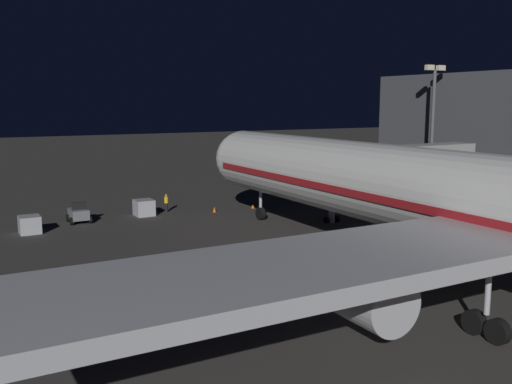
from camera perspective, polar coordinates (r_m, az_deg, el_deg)
ground_plane at (r=42.76m, az=8.82°, el=-5.81°), size 320.00×320.00×0.00m
airliner_at_gate at (r=32.38m, az=23.81°, el=-1.54°), size 53.80×64.26×18.87m
jet_bridge at (r=54.94m, az=12.54°, el=3.15°), size 19.86×3.40×6.98m
apron_floodlight_mast at (r=70.54m, az=17.42°, el=7.09°), size 2.90×0.50×15.19m
baggage_tug_lead at (r=54.07m, az=-17.47°, el=-2.15°), size 1.86×2.38×1.95m
baggage_container_near_belt at (r=51.06m, az=-21.89°, el=-3.08°), size 1.68×1.79×1.48m
baggage_container_mid_row at (r=55.81m, az=-11.24°, el=-1.56°), size 1.74×1.84×1.55m
ground_crew_by_belt_loader at (r=57.20m, az=-9.05°, el=-1.01°), size 0.40×0.40×1.83m
traffic_cone_nose_port at (r=58.61m, az=-0.32°, el=-1.39°), size 0.36×0.36×0.55m
traffic_cone_nose_starboard at (r=56.66m, az=-4.22°, el=-1.77°), size 0.36×0.36×0.55m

